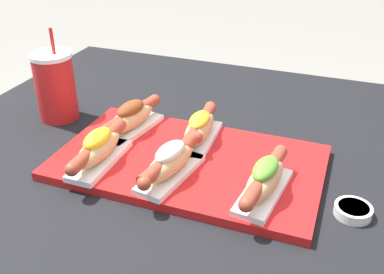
# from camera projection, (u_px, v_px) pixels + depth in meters

# --- Properties ---
(serving_tray) EXTENTS (0.53, 0.31, 0.02)m
(serving_tray) POSITION_uv_depth(u_px,v_px,m) (189.00, 162.00, 0.92)
(serving_tray) COLOR red
(serving_tray) RESTS_ON patio_table
(hot_dog_0) EXTENTS (0.06, 0.21, 0.07)m
(hot_dog_0) POSITION_uv_depth(u_px,v_px,m) (98.00, 148.00, 0.88)
(hot_dog_0) COLOR white
(hot_dog_0) RESTS_ON serving_tray
(hot_dog_1) EXTENTS (0.09, 0.21, 0.07)m
(hot_dog_1) POSITION_uv_depth(u_px,v_px,m) (173.00, 162.00, 0.84)
(hot_dog_1) COLOR white
(hot_dog_1) RESTS_ON serving_tray
(hot_dog_2) EXTENTS (0.08, 0.21, 0.07)m
(hot_dog_2) POSITION_uv_depth(u_px,v_px,m) (265.00, 179.00, 0.79)
(hot_dog_2) COLOR white
(hot_dog_2) RESTS_ON serving_tray
(hot_dog_3) EXTENTS (0.09, 0.21, 0.07)m
(hot_dog_3) POSITION_uv_depth(u_px,v_px,m) (131.00, 118.00, 1.00)
(hot_dog_3) COLOR white
(hot_dog_3) RESTS_ON serving_tray
(hot_dog_4) EXTENTS (0.07, 0.21, 0.07)m
(hot_dog_4) POSITION_uv_depth(u_px,v_px,m) (199.00, 129.00, 0.96)
(hot_dog_4) COLOR white
(hot_dog_4) RESTS_ON serving_tray
(sauce_bowl) EXTENTS (0.07, 0.07, 0.02)m
(sauce_bowl) POSITION_uv_depth(u_px,v_px,m) (353.00, 210.00, 0.78)
(sauce_bowl) COLOR white
(sauce_bowl) RESTS_ON patio_table
(drink_cup) EXTENTS (0.10, 0.10, 0.23)m
(drink_cup) POSITION_uv_depth(u_px,v_px,m) (55.00, 86.00, 1.07)
(drink_cup) COLOR red
(drink_cup) RESTS_ON patio_table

